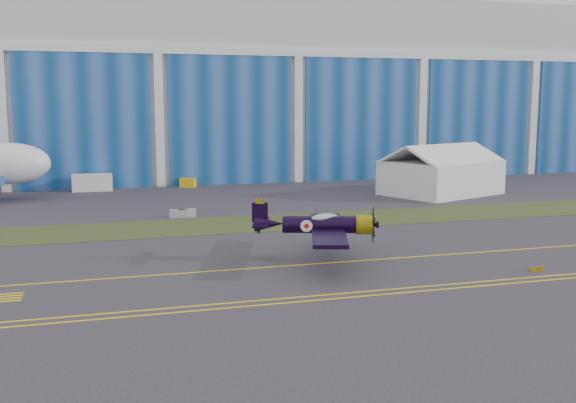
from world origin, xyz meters
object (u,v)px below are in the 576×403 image
object	(u,v)px
warbird	(320,224)
tug	(188,183)
shipping_container	(92,182)
tent	(441,169)

from	to	relation	value
warbird	tug	world-z (taller)	warbird
shipping_container	tent	bearing A→B (deg)	-19.60
warbird	tug	bearing A→B (deg)	111.47
shipping_container	warbird	bearing A→B (deg)	-70.45
tent	shipping_container	world-z (taller)	tent
warbird	tug	distance (m)	52.09
warbird	tug	xyz separation A→B (m)	(-3.27, 51.94, -2.39)
shipping_container	tug	xyz separation A→B (m)	(14.01, 0.69, -0.56)
shipping_container	tug	distance (m)	14.04
shipping_container	tug	size ratio (longest dim) A/B	2.49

